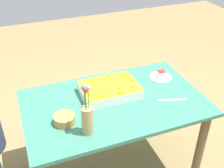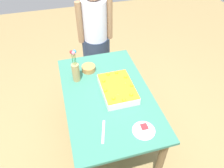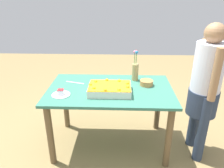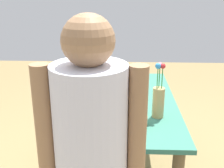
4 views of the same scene
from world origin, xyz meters
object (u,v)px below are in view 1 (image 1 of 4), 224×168
sheet_cake (110,89)px  serving_plate_with_slice (161,76)px  fruit_bowl (64,119)px  cake_knife (172,100)px  flower_vase (87,117)px

sheet_cake → serving_plate_with_slice: (0.50, 0.08, -0.03)m
serving_plate_with_slice → fruit_bowl: (-0.92, -0.29, 0.01)m
serving_plate_with_slice → cake_knife: serving_plate_with_slice is taller
sheet_cake → flower_vase: (-0.29, -0.36, 0.08)m
sheet_cake → fruit_bowl: sheet_cake is taller
cake_knife → fruit_bowl: size_ratio=1.56×
sheet_cake → serving_plate_with_slice: sheet_cake is taller
cake_knife → serving_plate_with_slice: bearing=-87.6°
cake_knife → flower_vase: bearing=25.4°
fruit_bowl → sheet_cake: bearing=26.8°
sheet_cake → fruit_bowl: 0.46m
flower_vase → serving_plate_with_slice: bearing=28.9°
serving_plate_with_slice → fruit_bowl: size_ratio=1.29×
flower_vase → fruit_bowl: bearing=129.1°
sheet_cake → fruit_bowl: (-0.41, -0.21, -0.01)m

